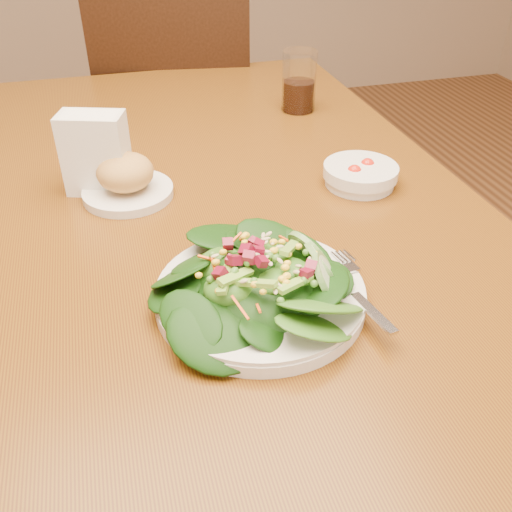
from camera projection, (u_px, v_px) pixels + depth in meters
name	position (u px, v px, depth m)	size (l,w,h in m)	color
ground_plane	(216.00, 470.00, 1.37)	(5.00, 5.00, 0.00)	#975E2F
dining_table	(201.00, 247.00, 1.00)	(0.90, 1.40, 0.75)	brown
chair_far	(178.00, 135.00, 1.76)	(0.50, 0.51, 0.95)	black
salad_plate	(268.00, 283.00, 0.70)	(0.27, 0.26, 0.08)	silver
bread_plate	(126.00, 180.00, 0.92)	(0.15, 0.15, 0.07)	silver
tomato_bowl	(360.00, 175.00, 0.96)	(0.13, 0.13, 0.04)	silver
drinking_glass	(299.00, 85.00, 1.23)	(0.07, 0.07, 0.13)	silver
napkin_holder	(95.00, 151.00, 0.92)	(0.11, 0.09, 0.13)	white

